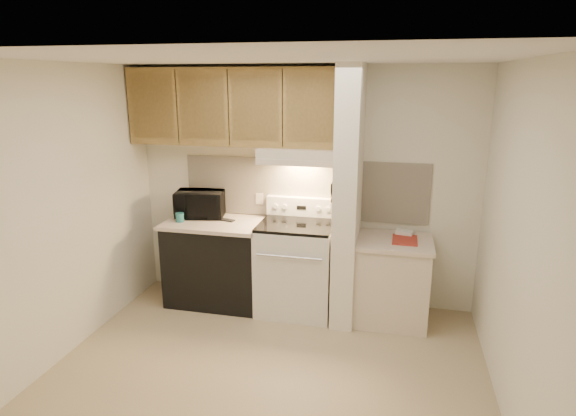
% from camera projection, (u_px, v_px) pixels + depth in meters
% --- Properties ---
extents(floor, '(3.60, 3.60, 0.00)m').
position_uv_depth(floor, '(267.00, 372.00, 4.01)').
color(floor, tan).
rests_on(floor, ground).
extents(ceiling, '(3.60, 3.60, 0.00)m').
position_uv_depth(ceiling, '(263.00, 58.00, 3.35)').
color(ceiling, white).
rests_on(ceiling, wall_back).
extents(wall_back, '(3.60, 2.50, 0.02)m').
position_uv_depth(wall_back, '(303.00, 187.00, 5.09)').
color(wall_back, silver).
rests_on(wall_back, floor).
extents(wall_left, '(0.02, 3.00, 2.50)m').
position_uv_depth(wall_left, '(61.00, 214.00, 4.07)').
color(wall_left, silver).
rests_on(wall_left, floor).
extents(wall_right, '(0.02, 3.00, 2.50)m').
position_uv_depth(wall_right, '(519.00, 247.00, 3.29)').
color(wall_right, silver).
rests_on(wall_right, floor).
extents(backsplash, '(2.60, 0.02, 0.63)m').
position_uv_depth(backsplash, '(303.00, 189.00, 5.09)').
color(backsplash, white).
rests_on(backsplash, wall_back).
extents(range_body, '(0.76, 0.65, 0.92)m').
position_uv_depth(range_body, '(296.00, 269.00, 4.97)').
color(range_body, silver).
rests_on(range_body, floor).
extents(oven_window, '(0.50, 0.01, 0.30)m').
position_uv_depth(oven_window, '(290.00, 277.00, 4.67)').
color(oven_window, black).
rests_on(oven_window, range_body).
extents(oven_handle, '(0.65, 0.02, 0.02)m').
position_uv_depth(oven_handle, '(289.00, 257.00, 4.57)').
color(oven_handle, silver).
rests_on(oven_handle, range_body).
extents(cooktop, '(0.74, 0.64, 0.03)m').
position_uv_depth(cooktop, '(297.00, 225.00, 4.85)').
color(cooktop, black).
rests_on(cooktop, range_body).
extents(range_backguard, '(0.76, 0.08, 0.20)m').
position_uv_depth(range_backguard, '(302.00, 207.00, 5.09)').
color(range_backguard, silver).
rests_on(range_backguard, range_body).
extents(range_display, '(0.10, 0.01, 0.04)m').
position_uv_depth(range_display, '(301.00, 208.00, 5.05)').
color(range_display, black).
rests_on(range_display, range_backguard).
extents(range_knob_left_outer, '(0.05, 0.02, 0.05)m').
position_uv_depth(range_knob_left_outer, '(276.00, 206.00, 5.11)').
color(range_knob_left_outer, silver).
rests_on(range_knob_left_outer, range_backguard).
extents(range_knob_left_inner, '(0.05, 0.02, 0.05)m').
position_uv_depth(range_knob_left_inner, '(285.00, 207.00, 5.08)').
color(range_knob_left_inner, silver).
rests_on(range_knob_left_inner, range_backguard).
extents(range_knob_right_inner, '(0.05, 0.02, 0.05)m').
position_uv_depth(range_knob_right_inner, '(318.00, 209.00, 5.01)').
color(range_knob_right_inner, silver).
rests_on(range_knob_right_inner, range_backguard).
extents(range_knob_right_outer, '(0.05, 0.02, 0.05)m').
position_uv_depth(range_knob_right_outer, '(328.00, 209.00, 4.99)').
color(range_knob_right_outer, silver).
rests_on(range_knob_right_outer, range_backguard).
extents(dishwasher_front, '(1.00, 0.63, 0.87)m').
position_uv_depth(dishwasher_front, '(217.00, 263.00, 5.18)').
color(dishwasher_front, black).
rests_on(dishwasher_front, floor).
extents(left_countertop, '(1.04, 0.67, 0.04)m').
position_uv_depth(left_countertop, '(215.00, 223.00, 5.06)').
color(left_countertop, beige).
rests_on(left_countertop, dishwasher_front).
extents(spoon_rest, '(0.22, 0.12, 0.01)m').
position_uv_depth(spoon_rest, '(226.00, 220.00, 5.08)').
color(spoon_rest, black).
rests_on(spoon_rest, left_countertop).
extents(teal_jar, '(0.11, 0.11, 0.10)m').
position_uv_depth(teal_jar, '(180.00, 217.00, 5.03)').
color(teal_jar, '#256F6F').
rests_on(teal_jar, left_countertop).
extents(outlet, '(0.08, 0.01, 0.12)m').
position_uv_depth(outlet, '(259.00, 199.00, 5.21)').
color(outlet, beige).
rests_on(outlet, backsplash).
extents(microwave, '(0.56, 0.43, 0.28)m').
position_uv_depth(microwave, '(200.00, 204.00, 5.20)').
color(microwave, black).
rests_on(microwave, left_countertop).
extents(partition_pillar, '(0.22, 0.70, 2.50)m').
position_uv_depth(partition_pillar, '(348.00, 197.00, 4.65)').
color(partition_pillar, white).
rests_on(partition_pillar, floor).
extents(pillar_trim, '(0.01, 0.70, 0.04)m').
position_uv_depth(pillar_trim, '(336.00, 192.00, 4.66)').
color(pillar_trim, olive).
rests_on(pillar_trim, partition_pillar).
extents(knife_strip, '(0.02, 0.42, 0.04)m').
position_uv_depth(knife_strip, '(335.00, 191.00, 4.61)').
color(knife_strip, black).
rests_on(knife_strip, partition_pillar).
extents(knife_blade_a, '(0.01, 0.03, 0.16)m').
position_uv_depth(knife_blade_a, '(331.00, 205.00, 4.50)').
color(knife_blade_a, silver).
rests_on(knife_blade_a, knife_strip).
extents(knife_handle_a, '(0.02, 0.02, 0.10)m').
position_uv_depth(knife_handle_a, '(332.00, 189.00, 4.46)').
color(knife_handle_a, black).
rests_on(knife_handle_a, knife_strip).
extents(knife_blade_b, '(0.01, 0.04, 0.18)m').
position_uv_depth(knife_blade_b, '(332.00, 204.00, 4.57)').
color(knife_blade_b, silver).
rests_on(knife_blade_b, knife_strip).
extents(knife_handle_b, '(0.02, 0.02, 0.10)m').
position_uv_depth(knife_handle_b, '(333.00, 187.00, 4.53)').
color(knife_handle_b, black).
rests_on(knife_handle_b, knife_strip).
extents(knife_blade_c, '(0.01, 0.04, 0.20)m').
position_uv_depth(knife_blade_c, '(333.00, 203.00, 4.64)').
color(knife_blade_c, silver).
rests_on(knife_blade_c, knife_strip).
extents(knife_handle_c, '(0.02, 0.02, 0.10)m').
position_uv_depth(knife_handle_c, '(334.00, 186.00, 4.60)').
color(knife_handle_c, black).
rests_on(knife_handle_c, knife_strip).
extents(knife_blade_d, '(0.01, 0.04, 0.16)m').
position_uv_depth(knife_blade_d, '(335.00, 198.00, 4.73)').
color(knife_blade_d, silver).
rests_on(knife_blade_d, knife_strip).
extents(knife_handle_d, '(0.02, 0.02, 0.10)m').
position_uv_depth(knife_handle_d, '(335.00, 184.00, 4.66)').
color(knife_handle_d, black).
rests_on(knife_handle_d, knife_strip).
extents(knife_blade_e, '(0.01, 0.04, 0.18)m').
position_uv_depth(knife_blade_e, '(336.00, 198.00, 4.81)').
color(knife_blade_e, silver).
rests_on(knife_blade_e, knife_strip).
extents(knife_handle_e, '(0.02, 0.02, 0.10)m').
position_uv_depth(knife_handle_e, '(336.00, 182.00, 4.75)').
color(knife_handle_e, black).
rests_on(knife_handle_e, knife_strip).
extents(oven_mitt, '(0.03, 0.11, 0.27)m').
position_uv_depth(oven_mitt, '(337.00, 199.00, 4.86)').
color(oven_mitt, slate).
rests_on(oven_mitt, partition_pillar).
extents(right_cab_base, '(0.70, 0.60, 0.81)m').
position_uv_depth(right_cab_base, '(392.00, 282.00, 4.77)').
color(right_cab_base, beige).
rests_on(right_cab_base, floor).
extents(right_countertop, '(0.74, 0.64, 0.04)m').
position_uv_depth(right_countertop, '(394.00, 242.00, 4.66)').
color(right_countertop, beige).
rests_on(right_countertop, right_cab_base).
extents(red_folder, '(0.24, 0.33, 0.01)m').
position_uv_depth(red_folder, '(405.00, 240.00, 4.64)').
color(red_folder, '#A12E24').
rests_on(red_folder, right_countertop).
extents(white_box, '(0.18, 0.14, 0.04)m').
position_uv_depth(white_box, '(404.00, 233.00, 4.80)').
color(white_box, white).
rests_on(white_box, right_countertop).
extents(range_hood, '(0.78, 0.44, 0.15)m').
position_uv_depth(range_hood, '(299.00, 155.00, 4.79)').
color(range_hood, beige).
rests_on(range_hood, upper_cabinets).
extents(hood_lip, '(0.78, 0.04, 0.06)m').
position_uv_depth(hood_lip, '(295.00, 163.00, 4.60)').
color(hood_lip, beige).
rests_on(hood_lip, range_hood).
extents(upper_cabinets, '(2.18, 0.33, 0.77)m').
position_uv_depth(upper_cabinets, '(234.00, 107.00, 4.86)').
color(upper_cabinets, olive).
rests_on(upper_cabinets, wall_back).
extents(cab_door_a, '(0.46, 0.01, 0.63)m').
position_uv_depth(cab_door_a, '(152.00, 107.00, 4.88)').
color(cab_door_a, olive).
rests_on(cab_door_a, upper_cabinets).
extents(cab_gap_a, '(0.01, 0.01, 0.73)m').
position_uv_depth(cab_gap_a, '(177.00, 107.00, 4.83)').
color(cab_gap_a, black).
rests_on(cab_gap_a, upper_cabinets).
extents(cab_door_b, '(0.46, 0.01, 0.63)m').
position_uv_depth(cab_door_b, '(202.00, 107.00, 4.77)').
color(cab_door_b, olive).
rests_on(cab_door_b, upper_cabinets).
extents(cab_gap_b, '(0.01, 0.01, 0.73)m').
position_uv_depth(cab_gap_b, '(228.00, 108.00, 4.71)').
color(cab_gap_b, black).
rests_on(cab_gap_b, upper_cabinets).
extents(cab_door_c, '(0.46, 0.01, 0.63)m').
position_uv_depth(cab_door_c, '(255.00, 108.00, 4.65)').
color(cab_door_c, olive).
rests_on(cab_door_c, upper_cabinets).
extents(cab_gap_c, '(0.01, 0.01, 0.73)m').
position_uv_depth(cab_gap_c, '(282.00, 108.00, 4.59)').
color(cab_gap_c, black).
rests_on(cab_gap_c, upper_cabinets).
extents(cab_door_d, '(0.46, 0.01, 0.63)m').
position_uv_depth(cab_door_d, '(311.00, 109.00, 4.53)').
color(cab_door_d, olive).
rests_on(cab_door_d, upper_cabinets).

